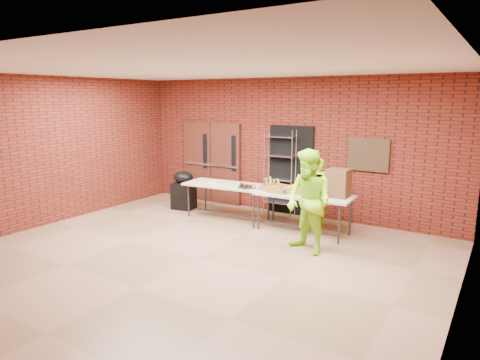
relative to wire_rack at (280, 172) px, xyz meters
name	(u,v)px	position (x,y,z in m)	size (l,w,h in m)	color
room	(196,167)	(0.12, -3.32, 0.60)	(8.08, 7.08, 3.28)	olive
double_doors	(212,163)	(-2.07, 0.12, 0.05)	(1.78, 0.12, 2.10)	#4F1F16
dark_doorway	(291,170)	(0.22, 0.14, 0.05)	(1.10, 0.06, 2.10)	black
bronze_plaque	(369,155)	(2.02, 0.13, 0.55)	(0.85, 0.04, 0.70)	#3A2A17
wire_rack	(280,172)	(0.00, 0.00, 0.00)	(0.74, 0.25, 2.01)	silver
table_left	(228,187)	(-0.79, -1.03, -0.26)	(2.04, 0.99, 0.81)	beige
table_right	(304,197)	(1.08, -1.02, -0.26)	(2.00, 0.91, 0.81)	beige
basket_bananas	(274,187)	(0.39, -1.04, -0.13)	(0.49, 0.38, 0.15)	#9F7A40
basket_oranges	(295,190)	(0.88, -1.02, -0.13)	(0.47, 0.36, 0.15)	#9F7A40
basket_apples	(278,190)	(0.55, -1.18, -0.14)	(0.41, 0.32, 0.13)	#9F7A40
muffin_tray	(247,186)	(-0.21, -1.13, -0.15)	(0.41, 0.41, 0.10)	#144C1C
napkin_box	(215,181)	(-1.14, -1.05, -0.16)	(0.17, 0.11, 0.06)	silver
coffee_dispenser	(338,183)	(1.74, -0.88, 0.08)	(0.42, 0.38, 0.55)	#56331D
cup_stack_front	(319,192)	(1.46, -1.19, -0.08)	(0.08, 0.08, 0.24)	silver
cup_stack_mid	(323,193)	(1.56, -1.20, -0.09)	(0.07, 0.07, 0.22)	silver
cup_stack_back	(314,190)	(1.30, -1.05, -0.08)	(0.07, 0.07, 0.22)	silver
covered_grill	(184,190)	(-2.22, -0.86, -0.53)	(0.59, 0.52, 0.95)	black
volunteer_woman	(317,192)	(1.12, -0.41, -0.26)	(0.54, 0.36, 1.49)	#9FEA1A
volunteer_man	(309,202)	(1.62, -2.04, -0.07)	(0.90, 0.70, 1.86)	#9FEA1A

